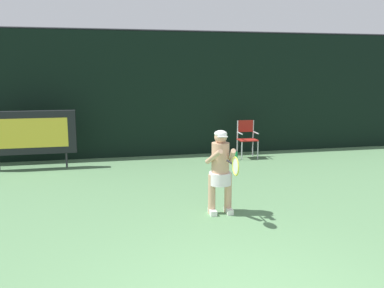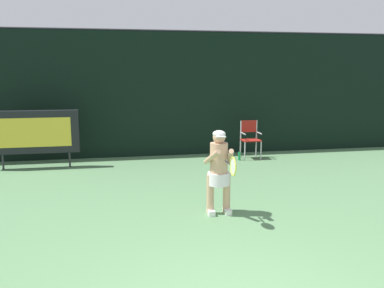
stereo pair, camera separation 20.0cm
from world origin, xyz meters
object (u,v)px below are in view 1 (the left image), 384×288
Objects in this scene: water_bottle at (236,156)px; tennis_racket at (235,166)px; scoreboard at (31,133)px; umpire_chair at (247,137)px; tennis_player at (220,168)px.

water_bottle is 0.44× the size of tennis_racket.
water_bottle is (5.45, -0.09, -0.82)m from scoreboard.
tennis_racket is (-1.63, -4.78, 0.87)m from water_bottle.
umpire_chair is at bearing 72.30° from tennis_racket.
tennis_player is (-1.70, -4.17, 0.69)m from water_bottle.
tennis_player is (-2.08, -4.41, 0.20)m from umpire_chair.
tennis_racket is at bearing -51.85° from scoreboard.
umpire_chair is 5.42m from tennis_racket.
tennis_racket is (3.82, -4.87, 0.05)m from scoreboard.
tennis_player is (3.76, -4.26, -0.13)m from scoreboard.
tennis_racket is at bearing -111.90° from umpire_chair.
umpire_chair reaches higher than water_bottle.
scoreboard is 6.19m from tennis_racket.
scoreboard reaches higher than tennis_racket.
scoreboard is 8.30× the size of water_bottle.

